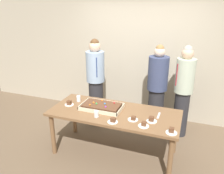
% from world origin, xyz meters
% --- Properties ---
extents(ground_plane, '(12.00, 12.00, 0.00)m').
position_xyz_m(ground_plane, '(0.00, 0.00, 0.00)').
color(ground_plane, brown).
extents(interior_back_panel, '(8.00, 0.12, 3.00)m').
position_xyz_m(interior_back_panel, '(0.00, 1.60, 1.50)').
color(interior_back_panel, '#B2A893').
rests_on(interior_back_panel, ground_plane).
extents(party_table, '(2.02, 0.87, 0.76)m').
position_xyz_m(party_table, '(0.00, 0.00, 0.67)').
color(party_table, brown).
rests_on(party_table, ground_plane).
extents(sheet_cake, '(0.66, 0.40, 0.10)m').
position_xyz_m(sheet_cake, '(-0.23, 0.05, 0.79)').
color(sheet_cake, beige).
rests_on(sheet_cake, party_table).
extents(plated_slice_near_left, '(0.15, 0.15, 0.07)m').
position_xyz_m(plated_slice_near_left, '(0.60, -0.10, 0.78)').
color(plated_slice_near_left, white).
rests_on(plated_slice_near_left, party_table).
extents(plated_slice_near_right, '(0.15, 0.15, 0.06)m').
position_xyz_m(plated_slice_near_right, '(0.35, -0.16, 0.77)').
color(plated_slice_near_right, white).
rests_on(plated_slice_near_right, party_table).
extents(plated_slice_far_left, '(0.15, 0.15, 0.07)m').
position_xyz_m(plated_slice_far_left, '(0.09, -0.32, 0.78)').
color(plated_slice_far_left, white).
rests_on(plated_slice_far_left, party_table).
extents(plated_slice_far_right, '(0.15, 0.15, 0.08)m').
position_xyz_m(plated_slice_far_right, '(0.91, -0.32, 0.78)').
color(plated_slice_far_right, white).
rests_on(plated_slice_far_right, party_table).
extents(plated_slice_center_front, '(0.15, 0.15, 0.08)m').
position_xyz_m(plated_slice_center_front, '(-0.79, -0.02, 0.78)').
color(plated_slice_center_front, white).
rests_on(plated_slice_center_front, party_table).
extents(plated_slice_center_back, '(0.15, 0.15, 0.07)m').
position_xyz_m(plated_slice_center_back, '(0.53, -0.28, 0.78)').
color(plated_slice_center_back, white).
rests_on(plated_slice_center_back, party_table).
extents(drink_cup_nearest, '(0.07, 0.07, 0.10)m').
position_xyz_m(drink_cup_nearest, '(-0.19, -0.25, 0.81)').
color(drink_cup_nearest, white).
rests_on(drink_cup_nearest, party_table).
extents(drink_cup_middle, '(0.07, 0.07, 0.10)m').
position_xyz_m(drink_cup_middle, '(-0.71, 0.17, 0.81)').
color(drink_cup_middle, white).
rests_on(drink_cup_middle, party_table).
extents(cake_server_utensil, '(0.03, 0.20, 0.01)m').
position_xyz_m(cake_server_utensil, '(0.67, 0.11, 0.76)').
color(cake_server_utensil, silver).
rests_on(cake_server_utensil, party_table).
extents(person_serving_front, '(0.35, 0.35, 1.74)m').
position_xyz_m(person_serving_front, '(-0.68, 0.83, 0.90)').
color(person_serving_front, '#28282D').
rests_on(person_serving_front, ground_plane).
extents(person_green_shirt_behind, '(0.37, 0.37, 1.67)m').
position_xyz_m(person_green_shirt_behind, '(0.49, 1.02, 0.86)').
color(person_green_shirt_behind, '#28282D').
rests_on(person_green_shirt_behind, ground_plane).
extents(person_striped_tie_right, '(0.33, 0.33, 1.70)m').
position_xyz_m(person_striped_tie_right, '(0.96, 0.97, 0.89)').
color(person_striped_tie_right, '#28282D').
rests_on(person_striped_tie_right, ground_plane).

